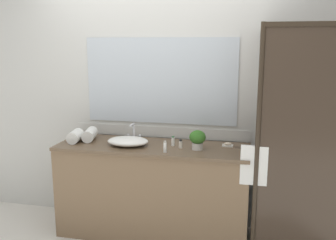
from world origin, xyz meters
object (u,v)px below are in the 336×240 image
object	(u,v)px
faucet	(134,135)
sink_basin	(128,141)
rolled_towel_near_edge	(75,136)
rolled_towel_middle	(90,135)
amenity_bottle_shampoo	(165,147)
amenity_bottle_lotion	(173,141)
amenity_bottle_body_wash	(181,144)
soap_dish	(228,145)
potted_plant	(198,139)

from	to	relation	value
faucet	sink_basin	bearing A→B (deg)	-90.00
rolled_towel_near_edge	rolled_towel_middle	xyz separation A→B (m)	(0.11, 0.09, 0.00)
rolled_towel_near_edge	faucet	bearing A→B (deg)	18.55
sink_basin	amenity_bottle_shampoo	xyz separation A→B (m)	(0.39, -0.15, 0.01)
amenity_bottle_lotion	rolled_towel_middle	size ratio (longest dim) A/B	0.39
faucet	amenity_bottle_body_wash	size ratio (longest dim) A/B	2.17
soap_dish	rolled_towel_near_edge	bearing A→B (deg)	-173.33
potted_plant	rolled_towel_near_edge	world-z (taller)	potted_plant
rolled_towel_middle	faucet	bearing A→B (deg)	11.53
amenity_bottle_shampoo	faucet	bearing A→B (deg)	140.07
amenity_bottle_body_wash	amenity_bottle_lotion	world-z (taller)	amenity_bottle_lotion
sink_basin	rolled_towel_middle	distance (m)	0.43
soap_dish	amenity_bottle_lotion	size ratio (longest dim) A/B	1.08
soap_dish	potted_plant	bearing A→B (deg)	-147.15
sink_basin	amenity_bottle_shampoo	size ratio (longest dim) A/B	3.78
sink_basin	soap_dish	size ratio (longest dim) A/B	3.89
amenity_bottle_body_wash	soap_dish	bearing A→B (deg)	20.81
faucet	soap_dish	world-z (taller)	faucet
faucet	potted_plant	world-z (taller)	same
amenity_bottle_shampoo	rolled_towel_middle	distance (m)	0.85
soap_dish	rolled_towel_middle	bearing A→B (deg)	-176.72
amenity_bottle_body_wash	rolled_towel_near_edge	size ratio (longest dim) A/B	0.39
rolled_towel_near_edge	sink_basin	bearing A→B (deg)	-0.06
amenity_bottle_body_wash	rolled_towel_middle	xyz separation A→B (m)	(-0.92, 0.08, 0.02)
soap_dish	rolled_towel_near_edge	xyz separation A→B (m)	(-1.45, -0.17, 0.04)
faucet	soap_dish	distance (m)	0.92
potted_plant	amenity_bottle_body_wash	bearing A→B (deg)	176.40
rolled_towel_middle	amenity_bottle_body_wash	bearing A→B (deg)	-5.03
rolled_towel_middle	soap_dish	bearing A→B (deg)	3.28
soap_dish	amenity_bottle_lotion	world-z (taller)	amenity_bottle_lotion
soap_dish	amenity_bottle_body_wash	bearing A→B (deg)	-159.19
rolled_towel_near_edge	rolled_towel_middle	distance (m)	0.14
amenity_bottle_body_wash	rolled_towel_near_edge	distance (m)	1.04
sink_basin	rolled_towel_middle	world-z (taller)	rolled_towel_middle
rolled_towel_middle	sink_basin	bearing A→B (deg)	-12.40
potted_plant	rolled_towel_near_edge	size ratio (longest dim) A/B	0.83
faucet	potted_plant	size ratio (longest dim) A/B	1.00
amenity_bottle_lotion	rolled_towel_near_edge	size ratio (longest dim) A/B	0.44
faucet	rolled_towel_near_edge	xyz separation A→B (m)	(-0.53, -0.18, 0.00)
potted_plant	sink_basin	bearing A→B (deg)	-179.83
sink_basin	soap_dish	bearing A→B (deg)	10.51
amenity_bottle_lotion	rolled_towel_middle	world-z (taller)	rolled_towel_middle
potted_plant	amenity_bottle_lotion	distance (m)	0.26
amenity_bottle_lotion	amenity_bottle_shampoo	xyz separation A→B (m)	(-0.03, -0.22, 0.00)
potted_plant	rolled_towel_middle	xyz separation A→B (m)	(-1.08, 0.09, -0.04)
amenity_bottle_body_wash	potted_plant	bearing A→B (deg)	-3.60
amenity_bottle_lotion	amenity_bottle_shampoo	bearing A→B (deg)	-96.46
faucet	amenity_bottle_body_wash	world-z (taller)	faucet
sink_basin	amenity_bottle_shampoo	bearing A→B (deg)	-20.80
amenity_bottle_shampoo	rolled_towel_near_edge	distance (m)	0.94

